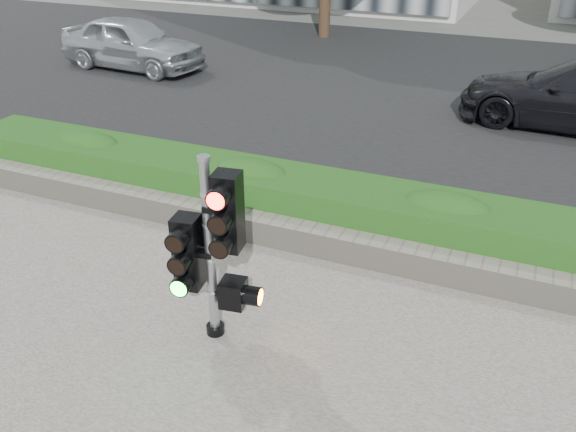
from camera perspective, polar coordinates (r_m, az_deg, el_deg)
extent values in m
plane|color=#51514C|center=(6.42, -3.88, -11.58)|extent=(120.00, 120.00, 0.00)
cube|color=black|center=(15.12, 13.74, 11.51)|extent=(60.00, 13.00, 0.02)
cube|color=gray|center=(8.84, 5.30, 0.77)|extent=(60.00, 0.25, 0.12)
cube|color=gray|center=(7.74, 2.40, -2.19)|extent=(12.00, 0.32, 0.34)
cube|color=#387825|center=(8.19, 4.06, 0.94)|extent=(12.00, 1.00, 0.68)
cylinder|color=black|center=(6.48, -6.80, -10.43)|extent=(0.19, 0.19, 0.09)
cylinder|color=gray|center=(5.96, -7.29, -3.47)|extent=(0.10, 0.10, 1.93)
cylinder|color=gray|center=(5.51, -7.91, 5.36)|extent=(0.12, 0.12, 0.05)
cube|color=#FF1107|center=(5.62, -5.64, 0.39)|extent=(0.28, 0.28, 0.77)
cube|color=#14E51E|center=(6.01, -9.31, -3.35)|extent=(0.28, 0.28, 0.77)
cube|color=black|center=(5.99, -6.44, -0.35)|extent=(0.28, 0.28, 0.53)
cube|color=orange|center=(6.16, -5.14, -7.17)|extent=(0.28, 0.28, 0.28)
imported|color=silver|center=(16.82, -14.41, 15.42)|extent=(4.01, 1.90, 1.33)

